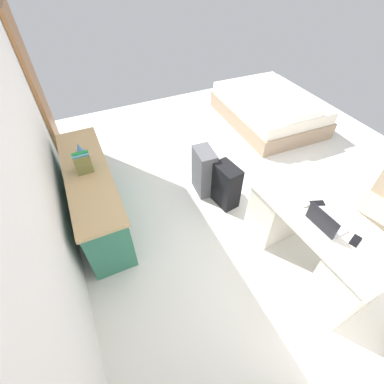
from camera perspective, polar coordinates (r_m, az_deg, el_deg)
The scene contains 15 objects.
ground_plane at distance 3.96m, azimuth 9.77°, elevation 1.57°, with size 5.90×5.90×0.00m, color silver.
wall_back at distance 2.66m, azimuth -32.22°, elevation 9.74°, with size 4.90×0.10×2.86m, color white.
door_wooden at distance 4.53m, azimuth -29.47°, elevation 17.98°, with size 0.88×0.05×2.04m, color #936038.
desk at distance 3.06m, azimuth 23.66°, elevation -8.94°, with size 1.48×0.74×0.74m.
office_chair at distance 3.64m, azimuth 34.75°, elevation -3.27°, with size 0.56×0.56×0.94m.
credenza at distance 3.43m, azimuth -19.57°, elevation -0.65°, with size 1.80×0.48×0.73m.
bed at distance 5.37m, azimuth 15.71°, elevation 16.29°, with size 1.95×1.46×0.58m.
suitcase_black at distance 3.49m, azimuth 7.03°, elevation 1.39°, with size 0.36×0.22×0.59m, color black.
suitcase_spare_grey at distance 3.61m, azimuth 2.51°, elevation 4.29°, with size 0.36×0.22×0.65m, color #4C4C51.
laptop at distance 2.69m, azimuth 25.89°, elevation -5.68°, with size 0.32×0.24×0.21m.
computer_mouse at distance 2.83m, azimuth 22.54°, elevation -2.33°, with size 0.06×0.10×0.03m, color white.
cell_phone_near_laptop at distance 2.74m, azimuth 30.86°, elevation -8.67°, with size 0.07×0.14×0.01m, color black.
cell_phone_by_mouse at distance 2.90m, azimuth 24.62°, elevation -2.11°, with size 0.07×0.14×0.01m, color black.
book_row at distance 3.17m, azimuth -21.73°, elevation 5.72°, with size 0.15×0.17×0.22m.
figurine_small at distance 3.51m, azimuth -22.46°, elevation 8.57°, with size 0.08×0.08×0.11m, color #4C7FBF.
Camera 1 is at (-2.30, 1.80, 2.67)m, focal length 25.64 mm.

